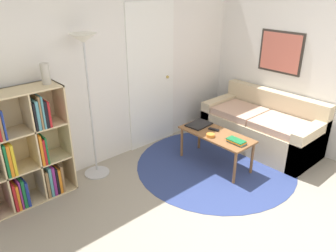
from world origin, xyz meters
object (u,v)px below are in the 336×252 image
object	(u,v)px
floor_lamp	(86,65)
vase_on_shelf	(45,74)
laptop	(199,124)
bookshelf	(12,156)
couch	(263,128)
bowl	(211,135)
coffee_table	(216,137)

from	to	relation	value
floor_lamp	vase_on_shelf	size ratio (longest dim) A/B	7.97
laptop	floor_lamp	bearing A→B (deg)	158.68
laptop	vase_on_shelf	xyz separation A→B (m)	(-1.78, 0.55, 0.92)
bookshelf	floor_lamp	distance (m)	1.25
couch	bowl	size ratio (longest dim) A/B	15.26
bookshelf	laptop	distance (m)	2.33
laptop	vase_on_shelf	world-z (taller)	vase_on_shelf
bookshelf	vase_on_shelf	xyz separation A→B (m)	(0.49, -0.00, 0.79)
couch	vase_on_shelf	size ratio (longest dim) A/B	7.46
floor_lamp	bowl	distance (m)	1.73
bookshelf	couch	distance (m)	3.34
coffee_table	laptop	distance (m)	0.34
vase_on_shelf	floor_lamp	bearing A→B (deg)	-3.52
bookshelf	vase_on_shelf	world-z (taller)	vase_on_shelf
bookshelf	vase_on_shelf	distance (m)	0.93
floor_lamp	couch	size ratio (longest dim) A/B	1.07
coffee_table	vase_on_shelf	size ratio (longest dim) A/B	4.51
bookshelf	vase_on_shelf	bearing A→B (deg)	-0.01
couch	laptop	world-z (taller)	couch
bookshelf	floor_lamp	size ratio (longest dim) A/B	0.73
vase_on_shelf	couch	bearing A→B (deg)	-20.02
coffee_table	bowl	bearing A→B (deg)	-177.01
bookshelf	bowl	size ratio (longest dim) A/B	11.89
bookshelf	couch	bearing A→B (deg)	-17.16
couch	laptop	distance (m)	1.03
bookshelf	coffee_table	xyz separation A→B (m)	(2.24, -0.88, -0.19)
floor_lamp	vase_on_shelf	distance (m)	0.45
vase_on_shelf	bowl	bearing A→B (deg)	-28.65
laptop	bowl	world-z (taller)	bowl
floor_lamp	coffee_table	bearing A→B (deg)	-33.36
laptop	bookshelf	bearing A→B (deg)	166.45
coffee_table	laptop	xyz separation A→B (m)	(0.03, 0.34, 0.06)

